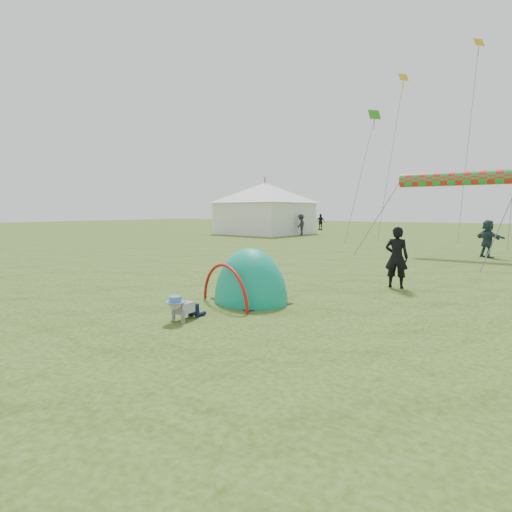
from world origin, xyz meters
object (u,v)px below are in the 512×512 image
Objects in this scene: crawling_toddler at (183,307)px; standing_adult at (396,257)px; event_marquee at (265,207)px; popup_tent at (250,301)px.

standing_adult is at bearing 64.89° from crawling_toddler.
standing_adult reaches higher than crawling_toddler.
event_marquee is at bearing -54.22° from standing_adult.
event_marquee is at bearing 118.56° from crawling_toddler.
standing_adult is 25.32m from event_marquee.
crawling_toddler is 0.40× the size of standing_adult.
event_marquee is at bearing 142.63° from popup_tent.
popup_tent is 1.49× the size of standing_adult.
popup_tent is 26.86m from event_marquee.
crawling_toddler is 0.27× the size of popup_tent.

